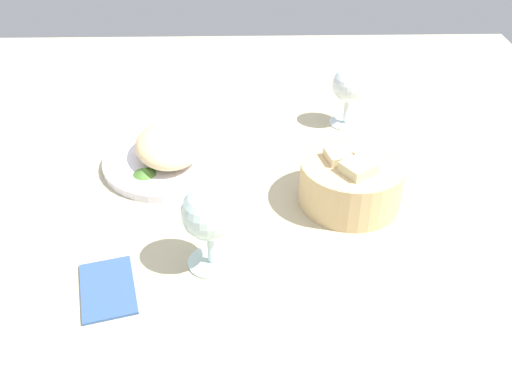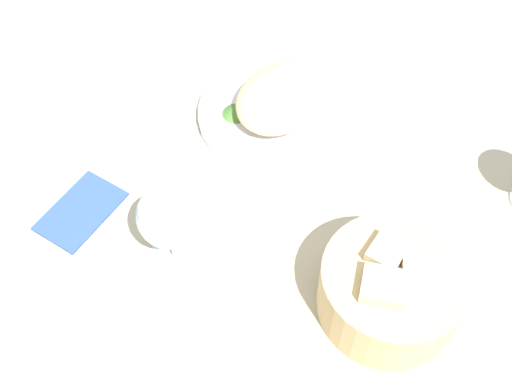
{
  "view_description": "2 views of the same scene",
  "coord_description": "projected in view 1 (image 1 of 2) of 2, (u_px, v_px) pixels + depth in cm",
  "views": [
    {
      "loc": [
        75.65,
        0.36,
        54.23
      ],
      "look_at": [
        7.62,
        1.87,
        4.51
      ],
      "focal_mm": 38.95,
      "sensor_mm": 36.0,
      "label": 1
    },
    {
      "loc": [
        38.74,
        31.76,
        69.07
      ],
      "look_at": [
        7.05,
        -2.77,
        5.47
      ],
      "focal_mm": 45.68,
      "sensor_mm": 36.0,
      "label": 2
    }
  ],
  "objects": [
    {
      "name": "ground_plane",
      "position": [
        244.0,
        192.0,
        0.94
      ],
      "size": [
        140.0,
        140.0,
        2.0
      ],
      "primitive_type": "cube",
      "color": "#BBAE8B"
    },
    {
      "name": "plate",
      "position": [
        168.0,
        161.0,
        0.98
      ],
      "size": [
        23.47,
        23.47,
        1.4
      ],
      "primitive_type": "cylinder",
      "color": "white",
      "rests_on": "ground_plane"
    },
    {
      "name": "omelette",
      "position": [
        166.0,
        145.0,
        0.96
      ],
      "size": [
        17.0,
        14.64,
        4.98
      ],
      "primitive_type": "ellipsoid",
      "rotation": [
        0.0,
        0.0,
        0.24
      ],
      "color": "beige",
      "rests_on": "plate"
    },
    {
      "name": "lettuce_garnish",
      "position": [
        142.0,
        171.0,
        0.93
      ],
      "size": [
        3.95,
        3.95,
        1.23
      ],
      "primitive_type": "cone",
      "color": "#4C7C31",
      "rests_on": "plate"
    },
    {
      "name": "bread_basket",
      "position": [
        349.0,
        181.0,
        0.88
      ],
      "size": [
        16.22,
        16.22,
        9.07
      ],
      "color": "#D8B57D",
      "rests_on": "ground_plane"
    },
    {
      "name": "wine_glass_near",
      "position": [
        206.0,
        216.0,
        0.73
      ],
      "size": [
        7.47,
        7.47,
        12.69
      ],
      "color": "silver",
      "rests_on": "ground_plane"
    },
    {
      "name": "wine_glass_far",
      "position": [
        347.0,
        88.0,
        1.06
      ],
      "size": [
        6.54,
        6.54,
        11.64
      ],
      "color": "silver",
      "rests_on": "ground_plane"
    },
    {
      "name": "folded_napkin",
      "position": [
        105.0,
        287.0,
        0.74
      ],
      "size": [
        12.44,
        9.62,
        0.8
      ],
      "primitive_type": "cube",
      "rotation": [
        0.0,
        0.0,
        0.26
      ],
      "color": "#345489",
      "rests_on": "ground_plane"
    }
  ]
}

